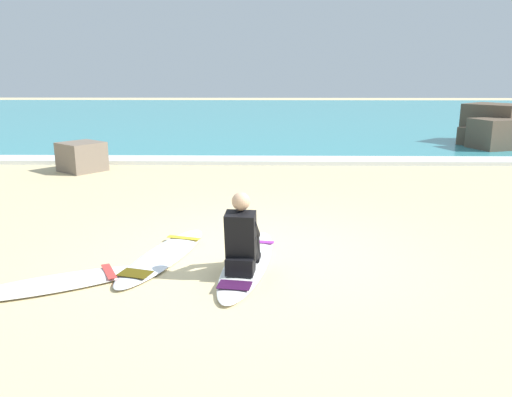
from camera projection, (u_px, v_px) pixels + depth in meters
name	position (u px, v px, depth m)	size (l,w,h in m)	color
ground_plane	(261.00, 256.00, 6.58)	(80.00, 80.00, 0.00)	beige
sea	(264.00, 116.00, 26.55)	(80.00, 28.00, 0.10)	teal
breaking_foam	(263.00, 160.00, 13.27)	(80.00, 0.90, 0.11)	white
surfboard_main	(248.00, 262.00, 6.26)	(0.88, 2.49, 0.08)	white
surfer_seated	(242.00, 240.00, 5.85)	(0.42, 0.73, 0.95)	black
surfboard_spare_near	(55.00, 283.00, 5.64)	(2.12, 1.44, 0.08)	white
surfboard_spare_far	(163.00, 255.00, 6.49)	(1.10, 2.28, 0.08)	silver
rock_outcrop_distant	(491.00, 130.00, 15.77)	(2.36, 3.03, 1.33)	brown
shoreline_rock	(82.00, 157.00, 12.08)	(0.89, 0.90, 0.69)	#756656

